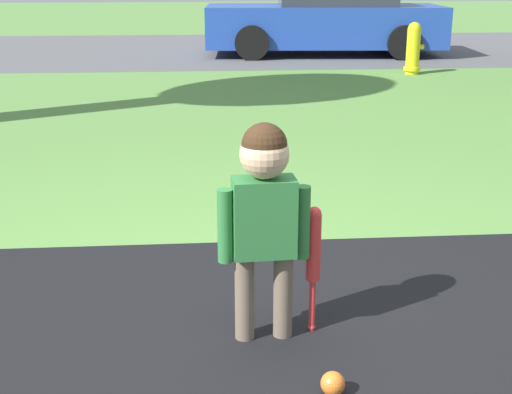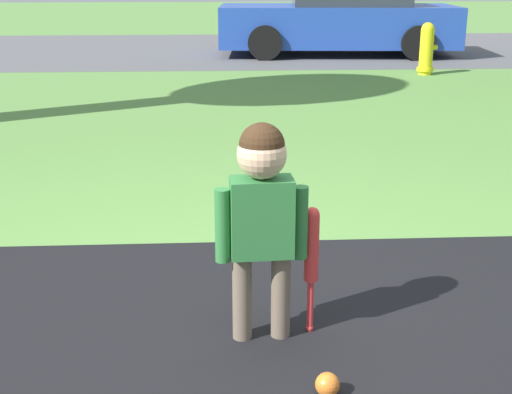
% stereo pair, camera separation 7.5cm
% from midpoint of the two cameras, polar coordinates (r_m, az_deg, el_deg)
% --- Properties ---
extents(ground_plane, '(60.00, 60.00, 0.00)m').
position_cam_midpoint_polar(ground_plane, '(3.12, -1.17, -10.43)').
color(ground_plane, '#5B8C42').
extents(street_strip, '(40.00, 6.00, 0.01)m').
position_cam_midpoint_polar(street_strip, '(13.80, -2.89, 11.76)').
color(street_strip, '#59595B').
rests_on(street_strip, ground).
extents(child, '(0.37, 0.20, 0.92)m').
position_cam_midpoint_polar(child, '(2.81, 1.22, -0.47)').
color(child, '#6B5B4C').
rests_on(child, ground).
extents(baseball_bat, '(0.06, 0.06, 0.56)m').
position_cam_midpoint_polar(baseball_bat, '(2.95, 5.20, -4.45)').
color(baseball_bat, red).
rests_on(baseball_bat, ground).
extents(sports_ball, '(0.09, 0.09, 0.09)m').
position_cam_midpoint_polar(sports_ball, '(2.68, 6.56, -14.69)').
color(sports_ball, orange).
rests_on(sports_ball, ground).
extents(fire_hydrant, '(0.27, 0.24, 0.74)m').
position_cam_midpoint_polar(fire_hydrant, '(10.69, 13.69, 11.41)').
color(fire_hydrant, yellow).
rests_on(fire_hydrant, ground).
extents(parked_car, '(4.19, 2.12, 1.36)m').
position_cam_midpoint_polar(parked_car, '(12.95, 6.91, 14.04)').
color(parked_car, '#2347AD').
rests_on(parked_car, ground).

